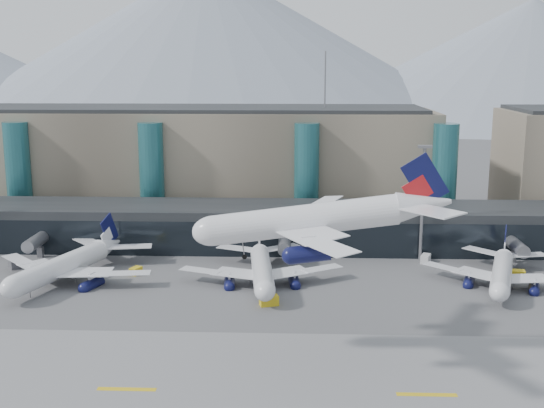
# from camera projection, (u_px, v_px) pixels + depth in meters

# --- Properties ---
(ground) EXTENTS (900.00, 900.00, 0.00)m
(ground) POSITION_uv_depth(u_px,v_px,m) (279.00, 346.00, 105.28)
(ground) COLOR #515154
(ground) RESTS_ON ground
(runway_strip) EXTENTS (400.00, 40.00, 0.04)m
(runway_strip) POSITION_uv_depth(u_px,v_px,m) (275.00, 392.00, 90.61)
(runway_strip) COLOR slate
(runway_strip) RESTS_ON ground
(runway_markings) EXTENTS (128.00, 1.00, 0.02)m
(runway_markings) POSITION_uv_depth(u_px,v_px,m) (275.00, 392.00, 90.60)
(runway_markings) COLOR gold
(runway_markings) RESTS_ON ground
(concourse) EXTENTS (170.00, 27.00, 10.00)m
(concourse) POSITION_uv_depth(u_px,v_px,m) (286.00, 227.00, 160.74)
(concourse) COLOR black
(concourse) RESTS_ON ground
(terminal_main) EXTENTS (130.00, 30.00, 31.00)m
(terminal_main) POSITION_uv_depth(u_px,v_px,m) (199.00, 162.00, 191.10)
(terminal_main) COLOR gray
(terminal_main) RESTS_ON ground
(teal_towers) EXTENTS (116.40, 19.40, 46.00)m
(teal_towers) POSITION_uv_depth(u_px,v_px,m) (229.00, 177.00, 175.37)
(teal_towers) COLOR #26646A
(teal_towers) RESTS_ON ground
(mountain_ridge) EXTENTS (910.00, 400.00, 110.00)m
(mountain_ridge) POSITION_uv_depth(u_px,v_px,m) (318.00, 58.00, 467.05)
(mountain_ridge) COLOR gray
(mountain_ridge) RESTS_ON ground
(lightmast_mid) EXTENTS (3.00, 1.20, 25.60)m
(lightmast_mid) POSITION_uv_depth(u_px,v_px,m) (423.00, 196.00, 148.17)
(lightmast_mid) COLOR slate
(lightmast_mid) RESTS_ON ground
(hero_jet) EXTENTS (37.29, 38.75, 12.47)m
(hero_jet) POSITION_uv_depth(u_px,v_px,m) (331.00, 210.00, 96.58)
(hero_jet) COLOR silver
(hero_jet) RESTS_ON ground
(jet_parked_left) EXTENTS (35.72, 37.85, 12.16)m
(jet_parked_left) POSITION_uv_depth(u_px,v_px,m) (72.00, 256.00, 137.68)
(jet_parked_left) COLOR silver
(jet_parked_left) RESTS_ON ground
(jet_parked_mid) EXTENTS (34.35, 33.97, 11.10)m
(jet_parked_mid) POSITION_uv_depth(u_px,v_px,m) (261.00, 260.00, 136.28)
(jet_parked_mid) COLOR silver
(jet_parked_mid) RESTS_ON ground
(jet_parked_right) EXTENTS (30.95, 32.64, 10.48)m
(jet_parked_right) POSITION_uv_depth(u_px,v_px,m) (503.00, 264.00, 134.41)
(jet_parked_right) COLOR silver
(jet_parked_right) RESTS_ON ground
(veh_a) EXTENTS (3.76, 2.51, 1.96)m
(veh_a) POSITION_uv_depth(u_px,v_px,m) (81.00, 272.00, 139.04)
(veh_a) COLOR silver
(veh_a) RESTS_ON ground
(veh_b) EXTENTS (2.54, 3.04, 1.50)m
(veh_b) POSITION_uv_depth(u_px,v_px,m) (136.00, 271.00, 140.79)
(veh_b) COLOR gold
(veh_b) RESTS_ON ground
(veh_d) EXTENTS (2.78, 3.59, 1.82)m
(veh_d) POSITION_uv_depth(u_px,v_px,m) (426.00, 259.00, 148.94)
(veh_d) COLOR silver
(veh_d) RESTS_ON ground
(veh_e) EXTENTS (3.70, 2.45, 1.95)m
(veh_e) POSITION_uv_depth(u_px,v_px,m) (516.00, 275.00, 137.42)
(veh_e) COLOR gold
(veh_e) RESTS_ON ground
(veh_f) EXTENTS (3.48, 3.91, 1.94)m
(veh_f) POSITION_uv_depth(u_px,v_px,m) (14.00, 263.00, 145.22)
(veh_f) COLOR #49494E
(veh_f) RESTS_ON ground
(veh_h) EXTENTS (3.69, 2.66, 1.83)m
(veh_h) POSITION_uv_depth(u_px,v_px,m) (269.00, 300.00, 122.79)
(veh_h) COLOR gold
(veh_h) RESTS_ON ground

